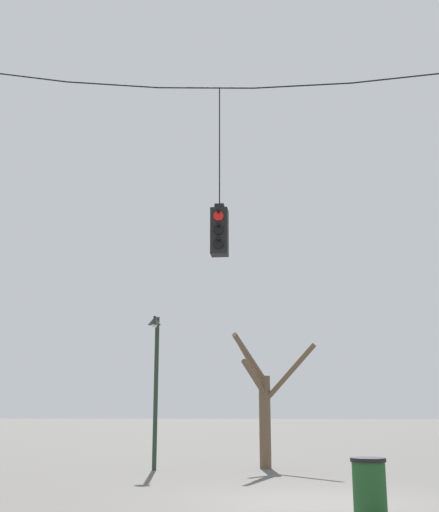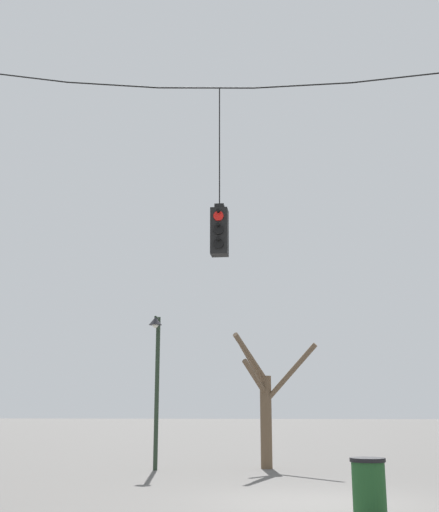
{
  "view_description": "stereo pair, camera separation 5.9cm",
  "coord_description": "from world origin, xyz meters",
  "px_view_note": "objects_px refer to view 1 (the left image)",
  "views": [
    {
      "loc": [
        -0.42,
        -12.03,
        1.6
      ],
      "look_at": [
        -1.73,
        0.23,
        4.55
      ],
      "focal_mm": 45.0,
      "sensor_mm": 36.0,
      "label": 1
    },
    {
      "loc": [
        -0.36,
        -12.02,
        1.6
      ],
      "look_at": [
        -1.73,
        0.23,
        4.55
      ],
      "focal_mm": 45.0,
      "sensor_mm": 36.0,
      "label": 2
    }
  ],
  "objects_px": {
    "traffic_light_near_left_pole": "(219,230)",
    "trash_bin": "(369,487)",
    "bare_tree": "(264,402)",
    "street_lamp": "(155,365)"
  },
  "relations": [
    {
      "from": "street_lamp",
      "to": "trash_bin",
      "type": "relative_size",
      "value": 4.74
    },
    {
      "from": "street_lamp",
      "to": "trash_bin",
      "type": "xyz_separation_m",
      "value": [
        4.85,
        -7.15,
        -2.34
      ]
    },
    {
      "from": "traffic_light_near_left_pole",
      "to": "street_lamp",
      "type": "relative_size",
      "value": 0.88
    },
    {
      "from": "traffic_light_near_left_pole",
      "to": "bare_tree",
      "type": "xyz_separation_m",
      "value": [
        0.6,
        6.22,
        -3.29
      ]
    },
    {
      "from": "traffic_light_near_left_pole",
      "to": "bare_tree",
      "type": "height_order",
      "value": "traffic_light_near_left_pole"
    },
    {
      "from": "street_lamp",
      "to": "bare_tree",
      "type": "relative_size",
      "value": 1.14
    },
    {
      "from": "traffic_light_near_left_pole",
      "to": "street_lamp",
      "type": "height_order",
      "value": "traffic_light_near_left_pole"
    },
    {
      "from": "street_lamp",
      "to": "trash_bin",
      "type": "distance_m",
      "value": 8.95
    },
    {
      "from": "traffic_light_near_left_pole",
      "to": "trash_bin",
      "type": "distance_m",
      "value": 5.55
    },
    {
      "from": "bare_tree",
      "to": "trash_bin",
      "type": "distance_m",
      "value": 8.31
    }
  ]
}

